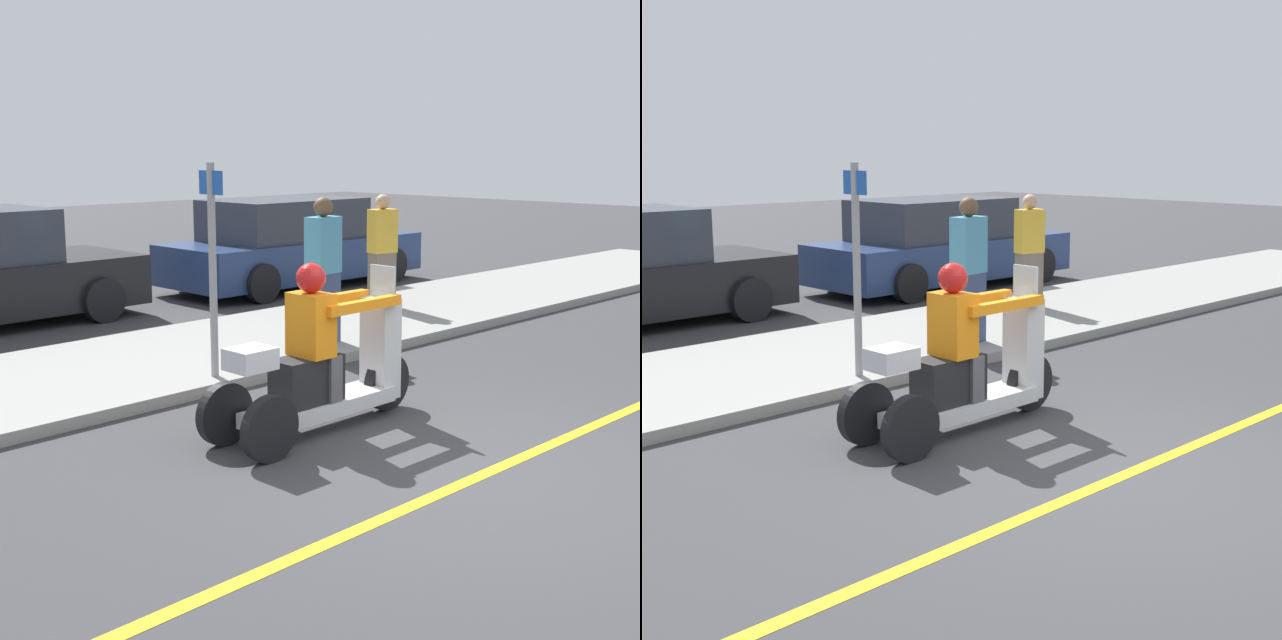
% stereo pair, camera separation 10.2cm
% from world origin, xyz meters
% --- Properties ---
extents(ground_plane, '(60.00, 60.00, 0.00)m').
position_xyz_m(ground_plane, '(0.00, 0.00, 0.00)').
color(ground_plane, '#38383A').
extents(lane_stripe, '(24.00, 0.12, 0.01)m').
position_xyz_m(lane_stripe, '(-0.15, 0.00, 0.00)').
color(lane_stripe, gold).
rests_on(lane_stripe, ground).
extents(sidewalk_strip, '(28.00, 2.80, 0.12)m').
position_xyz_m(sidewalk_strip, '(0.00, 4.60, 0.06)').
color(sidewalk_strip, gray).
rests_on(sidewalk_strip, ground).
extents(motorcycle_trike, '(2.29, 0.67, 1.51)m').
position_xyz_m(motorcycle_trike, '(-0.14, 1.66, 0.55)').
color(motorcycle_trike, black).
rests_on(motorcycle_trike, ground).
extents(spectator_mid_group, '(0.44, 0.33, 1.66)m').
position_xyz_m(spectator_mid_group, '(4.41, 4.94, 0.92)').
color(spectator_mid_group, '#726656').
rests_on(spectator_mid_group, sidewalk_strip).
extents(spectator_by_tree, '(0.44, 0.30, 1.76)m').
position_xyz_m(spectator_by_tree, '(2.04, 3.80, 0.97)').
color(spectator_by_tree, '#38476B').
rests_on(spectator_by_tree, sidewalk_strip).
extents(parked_car_lot_left, '(4.89, 2.07, 1.57)m').
position_xyz_m(parked_car_lot_left, '(5.27, 7.83, 0.74)').
color(parked_car_lot_left, navy).
rests_on(parked_car_lot_left, ground).
extents(street_sign, '(0.08, 0.36, 2.20)m').
position_xyz_m(street_sign, '(0.09, 3.45, 1.32)').
color(street_sign, gray).
rests_on(street_sign, sidewalk_strip).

